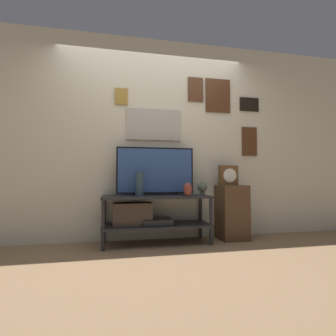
% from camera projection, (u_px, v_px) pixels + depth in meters
% --- Properties ---
extents(ground_plane, '(12.00, 12.00, 0.00)m').
position_uv_depth(ground_plane, '(160.00, 250.00, 2.96)').
color(ground_plane, '#846647').
extents(wall_back, '(6.40, 0.08, 2.70)m').
position_uv_depth(wall_back, '(154.00, 138.00, 3.54)').
color(wall_back, beige).
rests_on(wall_back, ground_plane).
extents(media_console, '(1.33, 0.45, 0.59)m').
position_uv_depth(media_console, '(147.00, 214.00, 3.21)').
color(media_console, '#232326').
rests_on(media_console, ground_plane).
extents(television, '(0.99, 0.05, 0.61)m').
position_uv_depth(television, '(156.00, 171.00, 3.35)').
color(television, black).
rests_on(television, media_console).
extents(vase_urn_stoneware, '(0.11, 0.13, 0.16)m').
position_uv_depth(vase_urn_stoneware, '(188.00, 189.00, 3.15)').
color(vase_urn_stoneware, brown).
rests_on(vase_urn_stoneware, media_console).
extents(vase_tall_ceramic, '(0.10, 0.10, 0.29)m').
position_uv_depth(vase_tall_ceramic, '(139.00, 184.00, 3.16)').
color(vase_tall_ceramic, '#2D4251').
rests_on(vase_tall_ceramic, media_console).
extents(decorative_bust, '(0.13, 0.13, 0.17)m').
position_uv_depth(decorative_bust, '(202.00, 188.00, 3.32)').
color(decorative_bust, '#4C5647').
rests_on(decorative_bust, media_console).
extents(side_table, '(0.35, 0.36, 0.71)m').
position_uv_depth(side_table, '(232.00, 212.00, 3.49)').
color(side_table, '#513823').
rests_on(side_table, ground_plane).
extents(mantel_clock, '(0.24, 0.11, 0.27)m').
position_uv_depth(mantel_clock, '(228.00, 175.00, 3.52)').
color(mantel_clock, brown).
rests_on(mantel_clock, side_table).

